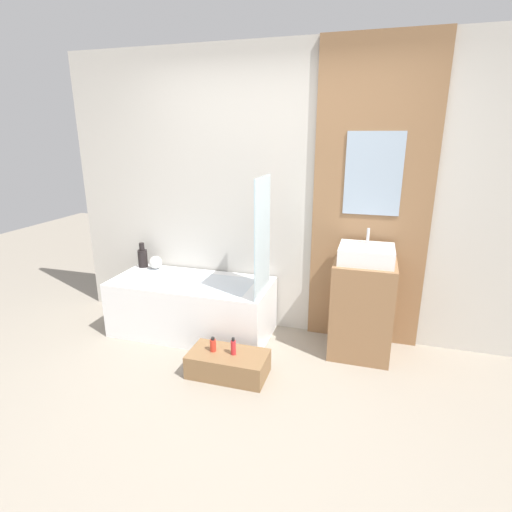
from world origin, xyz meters
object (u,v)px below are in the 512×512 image
sink (366,254)px  vase_tall_dark (143,257)px  vase_round_light (156,262)px  bottle_soap_primary (213,345)px  wooden_step_bench (228,364)px  bathtub (192,306)px  bottle_soap_secondary (233,347)px

sink → vase_tall_dark: size_ratio=1.72×
vase_tall_dark → vase_round_light: 0.16m
sink → vase_round_light: (-2.05, 0.14, -0.31)m
vase_tall_dark → bottle_soap_primary: bearing=-36.6°
wooden_step_bench → vase_round_light: size_ratio=4.75×
bathtub → vase_round_light: vase_round_light is taller
bottle_soap_primary → bathtub: bearing=128.0°
vase_round_light → bottle_soap_secondary: size_ratio=0.92×
wooden_step_bench → vase_tall_dark: size_ratio=2.44×
vase_tall_dark → bottle_soap_primary: size_ratio=2.12×
wooden_step_bench → bottle_soap_primary: bottle_soap_primary is taller
wooden_step_bench → bottle_soap_primary: size_ratio=5.19×
sink → bottle_soap_primary: sink is taller
vase_round_light → bottle_soap_primary: size_ratio=1.09×
bottle_soap_secondary → bathtub: bearing=137.1°
bathtub → bottle_soap_secondary: 0.85m
vase_tall_dark → vase_round_light: (0.16, -0.02, -0.04)m
bathtub → wooden_step_bench: bearing=-45.2°
sink → vase_tall_dark: (-2.21, 0.16, -0.27)m
wooden_step_bench → vase_tall_dark: (-1.23, 0.82, 0.54)m
bottle_soap_primary → sink: bearing=30.8°
sink → wooden_step_bench: bearing=-146.1°
bottle_soap_secondary → sink: bearing=35.2°
sink → bottle_soap_primary: (-1.10, -0.66, -0.66)m
bottle_soap_primary → wooden_step_bench: bearing=0.0°
bathtub → bottle_soap_secondary: bathtub is taller
bathtub → vase_round_light: (-0.49, 0.22, 0.33)m
bathtub → bottle_soap_secondary: bearing=-42.9°
sink → bottle_soap_secondary: 1.31m
bathtub → vase_tall_dark: 0.78m
bathtub → wooden_step_bench: size_ratio=2.41×
wooden_step_bench → bottle_soap_primary: 0.19m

